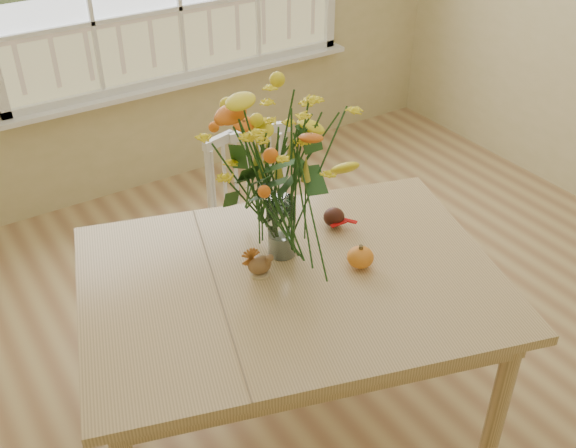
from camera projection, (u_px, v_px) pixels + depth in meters
floor at (401, 366)px, 3.21m from camera, size 4.00×4.50×0.01m
dining_table at (291, 296)px, 2.51m from camera, size 1.77×1.48×0.81m
windsor_chair at (258, 220)px, 3.28m from camera, size 0.47×0.45×0.96m
flower_vase at (281, 172)px, 2.38m from camera, size 0.50×0.50×0.59m
pumpkin at (360, 258)px, 2.49m from camera, size 0.10×0.10×0.08m
turkey_figurine at (260, 265)px, 2.45m from camera, size 0.10×0.08×0.11m
dark_gourd at (334, 218)px, 2.72m from camera, size 0.13×0.12×0.08m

